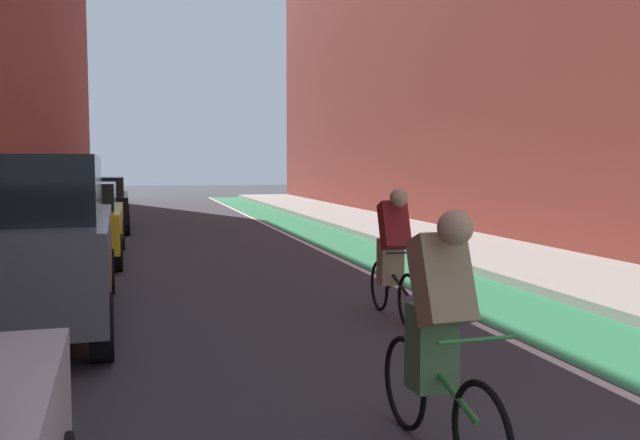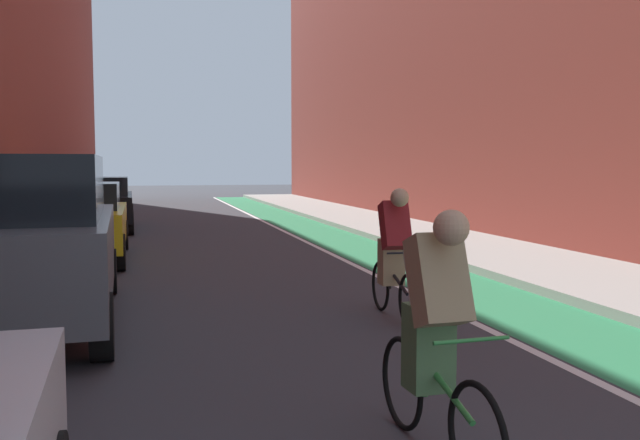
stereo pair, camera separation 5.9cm
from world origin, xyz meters
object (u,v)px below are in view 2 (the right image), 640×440
object	(u,v)px
parked_sedan_yellow_cab	(77,221)
cyclist_mid	(394,250)
parked_suv_gray	(30,239)
cyclist_lead	(435,328)
parked_sedan_black	(99,203)

from	to	relation	value
parked_sedan_yellow_cab	cyclist_mid	bearing A→B (deg)	-56.25
cyclist_mid	parked_suv_gray	bearing A→B (deg)	170.80
cyclist_lead	cyclist_mid	distance (m)	3.99
parked_sedan_black	cyclist_mid	xyz separation A→B (m)	(4.21, -12.87, 0.06)
parked_sedan_black	parked_suv_gray	bearing A→B (deg)	-89.99
parked_suv_gray	cyclist_mid	bearing A→B (deg)	-9.20
parked_sedan_black	cyclist_lead	xyz separation A→B (m)	(3.08, -16.70, 0.06)
parked_suv_gray	cyclist_mid	xyz separation A→B (m)	(4.21, -0.68, -0.17)
parked_suv_gray	parked_sedan_yellow_cab	xyz separation A→B (m)	(-0.00, 5.62, -0.23)
parked_sedan_yellow_cab	cyclist_lead	size ratio (longest dim) A/B	2.49
cyclist_lead	cyclist_mid	bearing A→B (deg)	73.46
parked_sedan_black	cyclist_mid	world-z (taller)	cyclist_mid
parked_suv_gray	parked_sedan_black	size ratio (longest dim) A/B	1.01
parked_sedan_yellow_cab	cyclist_lead	distance (m)	10.58
cyclist_lead	cyclist_mid	size ratio (longest dim) A/B	1.01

